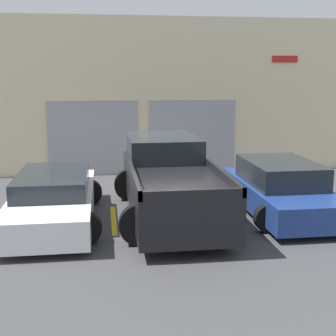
{
  "coord_description": "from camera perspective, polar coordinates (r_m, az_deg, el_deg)",
  "views": [
    {
      "loc": [
        -1.53,
        -12.62,
        3.34
      ],
      "look_at": [
        0.0,
        -1.6,
        1.1
      ],
      "focal_mm": 50.0,
      "sensor_mm": 36.0,
      "label": 1
    }
  ],
  "objects": [
    {
      "name": "ground_plane",
      "position": [
        13.14,
        -0.96,
        -3.34
      ],
      "size": [
        28.0,
        28.0,
        0.0
      ],
      "primitive_type": "plane",
      "color": "#3D3D3F"
    },
    {
      "name": "shophouse_building",
      "position": [
        16.0,
        -2.45,
        8.61
      ],
      "size": [
        16.9,
        0.68,
        5.2
      ],
      "color": "beige",
      "rests_on": "ground"
    },
    {
      "name": "parking_stripe_right",
      "position": [
        12.36,
        19.34,
        -4.93
      ],
      "size": [
        0.12,
        2.2,
        0.01
      ],
      "primitive_type": "cube",
      "color": "gold",
      "rests_on": "ground"
    },
    {
      "name": "sedan_side",
      "position": [
        11.69,
        13.56,
        -2.51
      ],
      "size": [
        2.19,
        4.26,
        1.27
      ],
      "color": "navy",
      "rests_on": "ground"
    },
    {
      "name": "pickup_truck",
      "position": [
        11.19,
        0.15,
        -1.51
      ],
      "size": [
        2.57,
        5.49,
        1.76
      ],
      "color": "black",
      "rests_on": "ground"
    },
    {
      "name": "parking_stripe_centre",
      "position": [
        11.4,
        7.11,
        -5.72
      ],
      "size": [
        0.12,
        2.2,
        0.01
      ],
      "primitive_type": "cube",
      "color": "gold",
      "rests_on": "ground"
    },
    {
      "name": "sedan_white",
      "position": [
        10.97,
        -13.78,
        -3.68
      ],
      "size": [
        2.18,
        4.7,
        1.14
      ],
      "color": "white",
      "rests_on": "ground"
    },
    {
      "name": "parking_stripe_left",
      "position": [
        11.04,
        -6.64,
        -6.29
      ],
      "size": [
        0.12,
        2.2,
        0.01
      ],
      "primitive_type": "cube",
      "color": "gold",
      "rests_on": "ground"
    }
  ]
}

